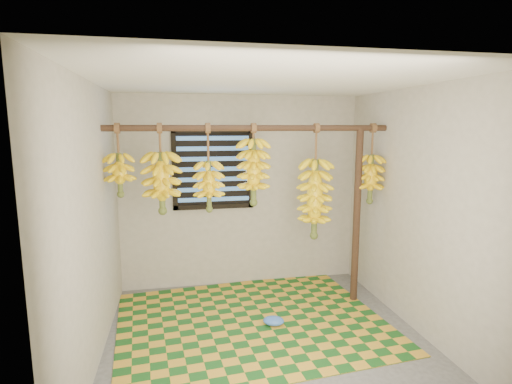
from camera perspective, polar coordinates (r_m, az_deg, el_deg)
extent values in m
cube|color=#4C4C4C|center=(4.05, 1.64, -20.59)|extent=(3.00, 3.00, 0.01)
cube|color=silver|center=(3.53, 1.82, 15.67)|extent=(3.00, 3.00, 0.01)
cube|color=gray|center=(5.05, -2.13, 0.03)|extent=(3.00, 0.01, 2.40)
cube|color=gray|center=(3.59, -22.49, -4.52)|extent=(0.01, 3.00, 2.40)
cube|color=gray|center=(4.20, 22.17, -2.55)|extent=(0.01, 3.00, 2.40)
cube|color=black|center=(4.95, -6.12, 3.29)|extent=(1.00, 0.04, 1.00)
cylinder|color=#452C1D|center=(4.20, -0.41, 9.12)|extent=(3.00, 0.06, 0.06)
cylinder|color=#452C1D|center=(4.69, 14.19, -3.47)|extent=(0.08, 0.08, 2.00)
cube|color=#174F19|center=(4.38, -0.62, -17.99)|extent=(2.87, 2.38, 0.01)
ellipsoid|color=blue|center=(4.28, 2.52, -17.91)|extent=(0.26, 0.22, 0.09)
cylinder|color=brown|center=(4.16, -19.13, 6.96)|extent=(0.02, 0.02, 0.30)
cylinder|color=#4C5923|center=(4.18, -18.90, 2.63)|extent=(0.05, 0.05, 0.39)
cylinder|color=brown|center=(4.12, -13.56, 7.20)|extent=(0.02, 0.02, 0.30)
cylinder|color=#4C5923|center=(4.16, -13.34, 1.56)|extent=(0.06, 0.06, 0.58)
cylinder|color=brown|center=(4.14, -6.86, 6.76)|extent=(0.02, 0.02, 0.39)
cylinder|color=#4C5923|center=(4.17, -6.75, 1.11)|extent=(0.05, 0.05, 0.49)
cylinder|color=brown|center=(4.20, -0.36, 8.37)|extent=(0.02, 0.02, 0.17)
cylinder|color=#4C5923|center=(4.22, -0.36, 3.14)|extent=(0.06, 0.06, 0.66)
cylinder|color=brown|center=(4.38, 8.58, 6.82)|extent=(0.02, 0.02, 0.40)
cylinder|color=#4C5923|center=(4.45, 8.40, -0.74)|extent=(0.07, 0.07, 0.83)
cylinder|color=brown|center=(4.65, 16.29, 6.96)|extent=(0.02, 0.02, 0.35)
cylinder|color=#4C5923|center=(4.68, 16.07, 2.06)|extent=(0.05, 0.05, 0.51)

